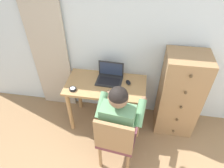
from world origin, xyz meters
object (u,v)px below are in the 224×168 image
object	(u,v)px
dresser	(179,95)
computer_mouse	(128,82)
chair	(116,139)
person_seated	(120,117)
laptop	(110,77)
desk_clock	(73,89)
desk	(106,91)

from	to	relation	value
dresser	computer_mouse	distance (m)	0.70
chair	dresser	bearing A→B (deg)	44.91
chair	person_seated	world-z (taller)	person_seated
laptop	dresser	bearing A→B (deg)	-1.44
chair	computer_mouse	xyz separation A→B (m)	(0.06, 0.73, 0.24)
chair	person_seated	xyz separation A→B (m)	(0.02, 0.18, 0.18)
laptop	desk_clock	xyz separation A→B (m)	(-0.43, -0.28, -0.04)
chair	desk	bearing A→B (deg)	109.36
chair	computer_mouse	world-z (taller)	chair
person_seated	computer_mouse	distance (m)	0.55
desk	chair	distance (m)	0.71
chair	person_seated	bearing A→B (deg)	83.90
dresser	person_seated	size ratio (longest dim) A/B	1.01
computer_mouse	desk_clock	size ratio (longest dim) A/B	1.11
laptop	person_seated	bearing A→B (deg)	-69.83
chair	computer_mouse	bearing A→B (deg)	85.46
person_seated	laptop	xyz separation A→B (m)	(-0.21, 0.58, 0.10)
chair	person_seated	distance (m)	0.26
desk_clock	chair	bearing A→B (deg)	-37.95
desk	dresser	size ratio (longest dim) A/B	0.87
desk	computer_mouse	xyz separation A→B (m)	(0.29, 0.06, 0.14)
desk	desk_clock	world-z (taller)	desk_clock
desk	chair	xyz separation A→B (m)	(0.23, -0.67, -0.10)
chair	desk_clock	size ratio (longest dim) A/B	9.95
desk	computer_mouse	world-z (taller)	computer_mouse
dresser	desk_clock	size ratio (longest dim) A/B	13.59
dresser	laptop	size ratio (longest dim) A/B	3.48
desk	dresser	bearing A→B (deg)	4.41
desk	chair	world-z (taller)	chair
desk	person_seated	world-z (taller)	person_seated
dresser	laptop	xyz separation A→B (m)	(-0.94, 0.02, 0.17)
dresser	person_seated	xyz separation A→B (m)	(-0.73, -0.56, 0.08)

